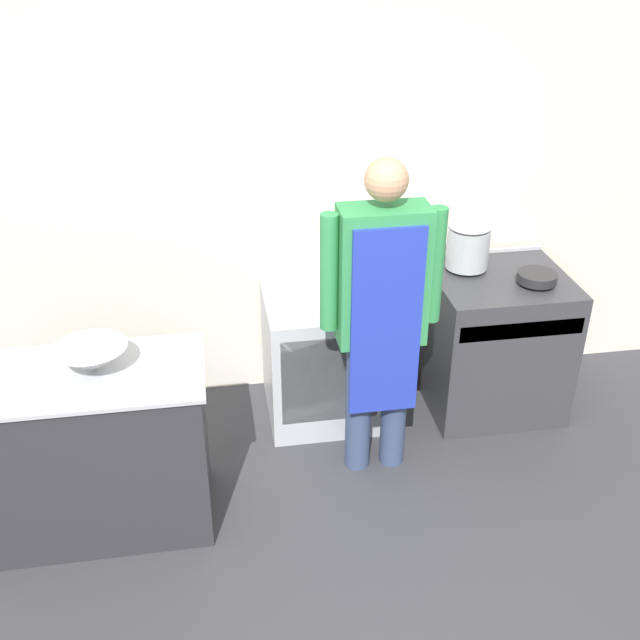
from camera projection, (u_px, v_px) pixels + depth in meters
wall_back at (278, 187)px, 4.37m from camera, size 8.00×0.05×2.70m
prep_counter at (91, 450)px, 3.68m from camera, size 1.17×0.61×0.89m
stove at (493, 341)px, 4.61m from camera, size 0.79×0.73×0.90m
fridge_unit at (321, 356)px, 4.53m from camera, size 0.66×0.66×0.79m
person_cook at (381, 306)px, 3.79m from camera, size 0.63×0.24×1.78m
mixing_bowl at (92, 359)px, 3.46m from camera, size 0.34×0.34×0.13m
stock_pot at (468, 245)px, 4.40m from camera, size 0.25×0.25×0.28m
saute_pan at (537, 277)px, 4.29m from camera, size 0.23×0.23×0.05m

